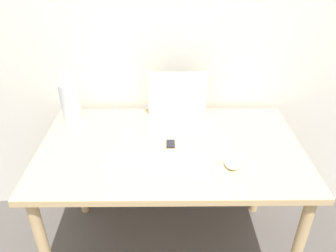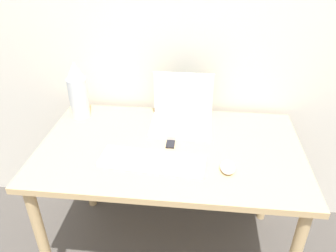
% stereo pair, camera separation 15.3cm
% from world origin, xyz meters
% --- Properties ---
extents(wall_back, '(6.00, 0.05, 2.50)m').
position_xyz_m(wall_back, '(0.00, 0.82, 1.25)').
color(wall_back, silver).
rests_on(wall_back, ground_plane).
extents(desk, '(1.25, 0.75, 0.75)m').
position_xyz_m(desk, '(0.00, 0.38, 0.66)').
color(desk, tan).
rests_on(desk, ground_plane).
extents(laptop, '(0.31, 0.25, 0.27)m').
position_xyz_m(laptop, '(0.04, 0.59, 0.80)').
color(laptop, silver).
rests_on(laptop, desk).
extents(keyboard, '(0.48, 0.18, 0.02)m').
position_xyz_m(keyboard, '(-0.07, 0.23, 0.76)').
color(keyboard, silver).
rests_on(keyboard, desk).
extents(mouse, '(0.06, 0.10, 0.03)m').
position_xyz_m(mouse, '(0.26, 0.22, 0.76)').
color(mouse, silver).
rests_on(mouse, desk).
extents(vase, '(0.10, 0.10, 0.31)m').
position_xyz_m(vase, '(-0.52, 0.62, 0.90)').
color(vase, silver).
rests_on(vase, desk).
extents(mp3_player, '(0.04, 0.06, 0.01)m').
position_xyz_m(mp3_player, '(0.00, 0.38, 0.75)').
color(mp3_player, black).
rests_on(mp3_player, desk).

